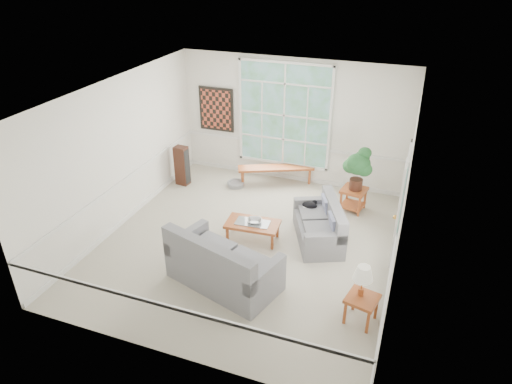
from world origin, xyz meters
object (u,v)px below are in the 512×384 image
end_table (353,199)px  side_table (361,309)px  coffee_table (253,231)px  loveseat_front (224,258)px  loveseat_right (318,222)px

end_table → side_table: (0.68, -3.38, -0.02)m
coffee_table → side_table: size_ratio=2.23×
loveseat_front → coffee_table: size_ratio=1.81×
loveseat_front → end_table: 3.66m
loveseat_front → side_table: bearing=13.9°
end_table → loveseat_right: bearing=-107.8°
loveseat_front → side_table: loveseat_front is taller
end_table → side_table: size_ratio=1.11×
end_table → coffee_table: bearing=-132.0°
loveseat_front → side_table: 2.36m
loveseat_right → coffee_table: size_ratio=1.45×
coffee_table → end_table: (1.67, 1.85, 0.06)m
loveseat_front → side_table: size_ratio=4.04×
loveseat_right → end_table: 1.50m
coffee_table → loveseat_right: bearing=15.5°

